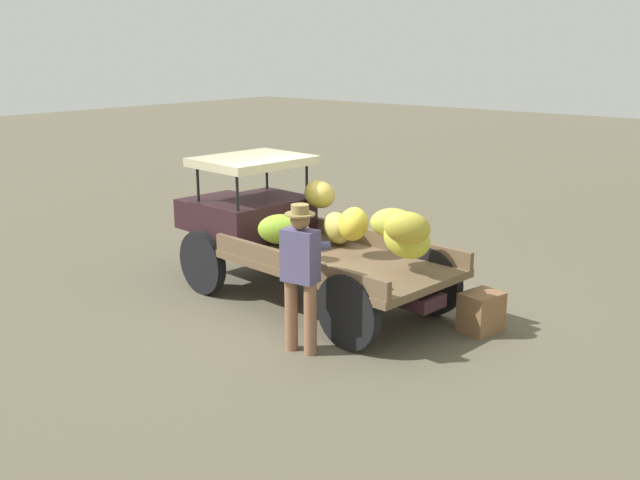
{
  "coord_description": "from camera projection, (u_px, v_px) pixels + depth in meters",
  "views": [
    {
      "loc": [
        -5.87,
        7.09,
        3.42
      ],
      "look_at": [
        0.11,
        -0.06,
        0.92
      ],
      "focal_mm": 40.79,
      "sensor_mm": 36.0,
      "label": 1
    }
  ],
  "objects": [
    {
      "name": "truck",
      "position": [
        293.0,
        233.0,
        10.02
      ],
      "size": [
        4.55,
        2.05,
        1.89
      ],
      "rotation": [
        0.0,
        0.0,
        -0.08
      ],
      "color": "black",
      "rests_on": "ground"
    },
    {
      "name": "farmer",
      "position": [
        301.0,
        269.0,
        8.15
      ],
      "size": [
        0.52,
        0.48,
        1.74
      ],
      "rotation": [
        0.0,
        0.0,
        -1.43
      ],
      "color": "#8D6146",
      "rests_on": "ground"
    },
    {
      "name": "wooden_crate",
      "position": [
        481.0,
        312.0,
        8.95
      ],
      "size": [
        0.47,
        0.56,
        0.49
      ],
      "primitive_type": "cube",
      "rotation": [
        0.0,
        0.0,
        1.38
      ],
      "color": "brown",
      "rests_on": "ground"
    },
    {
      "name": "ground_plane",
      "position": [
        323.0,
        308.0,
        9.77
      ],
      "size": [
        60.0,
        60.0,
        0.0
      ],
      "primitive_type": "plane",
      "color": "brown"
    }
  ]
}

